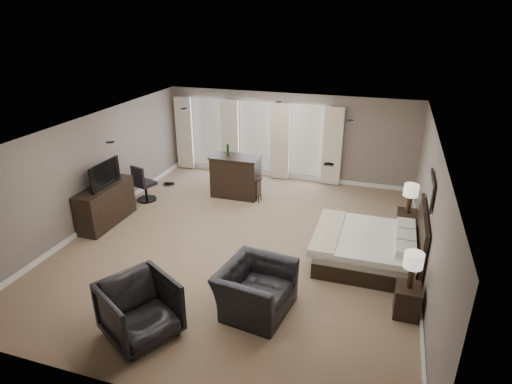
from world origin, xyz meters
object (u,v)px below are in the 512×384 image
(bed, at_px, (363,234))
(bar_stool_right, at_px, (256,189))
(lamp_far, at_px, (410,199))
(dresser, at_px, (106,205))
(desk_chair, at_px, (145,183))
(nightstand_far, at_px, (406,224))
(nightstand_near, at_px, (407,300))
(lamp_near, at_px, (412,270))
(tv, at_px, (102,183))
(armchair_near, at_px, (255,282))
(bar_stool_left, at_px, (219,170))
(bar_counter, at_px, (236,176))
(armchair_far, at_px, (140,307))

(bed, xyz_separation_m, bar_stool_right, (-2.96, 2.23, -0.30))
(lamp_far, xyz_separation_m, dresser, (-6.92, -1.53, -0.44))
(desk_chair, bearing_deg, nightstand_far, -161.62)
(nightstand_far, bearing_deg, nightstand_near, -90.00)
(lamp_near, distance_m, lamp_far, 2.90)
(nightstand_near, height_order, desk_chair, desk_chair)
(lamp_near, bearing_deg, tv, 168.81)
(bar_stool_right, bearing_deg, lamp_far, -11.45)
(armchair_near, bearing_deg, bar_stool_right, 25.85)
(lamp_near, relative_size, bar_stool_left, 0.81)
(lamp_far, distance_m, armchair_near, 4.36)
(dresser, relative_size, bar_counter, 1.25)
(bed, relative_size, armchair_near, 1.59)
(armchair_near, relative_size, desk_chair, 1.24)
(nightstand_far, distance_m, lamp_near, 2.96)
(armchair_near, relative_size, bar_stool_right, 1.83)
(tv, height_order, armchair_far, tv)
(armchair_far, bearing_deg, armchair_near, -23.07)
(lamp_near, height_order, desk_chair, lamp_near)
(nightstand_far, relative_size, bar_counter, 0.44)
(lamp_near, xyz_separation_m, bar_counter, (-4.50, 3.86, -0.29))
(nightstand_far, xyz_separation_m, tv, (-6.92, -1.53, 0.75))
(bed, xyz_separation_m, tv, (-6.03, -0.08, 0.40))
(dresser, bearing_deg, desk_chair, 82.49)
(tv, xyz_separation_m, bar_stool_left, (1.62, 3.24, -0.64))
(bar_stool_right, bearing_deg, bed, -37.00)
(bed, distance_m, dresser, 6.03)
(armchair_near, distance_m, bar_stool_left, 5.97)
(lamp_near, height_order, bar_stool_left, lamp_near)
(armchair_near, height_order, bar_stool_right, armchair_near)
(dresser, xyz_separation_m, bar_stool_right, (3.07, 2.31, -0.14))
(bed, height_order, nightstand_near, bed)
(bar_counter, bearing_deg, bar_stool_right, -15.89)
(armchair_far, xyz_separation_m, bar_counter, (-0.47, 5.68, 0.05))
(lamp_far, bearing_deg, lamp_near, -90.00)
(nightstand_near, distance_m, tv, 7.10)
(bar_stool_right, distance_m, desk_chair, 3.00)
(armchair_near, bearing_deg, nightstand_near, -66.71)
(armchair_near, bearing_deg, lamp_far, -26.52)
(bed, distance_m, lamp_far, 1.72)
(armchair_near, bearing_deg, bar_stool_left, 36.56)
(bar_stool_right, bearing_deg, lamp_near, -43.71)
(bar_stool_right, bearing_deg, bar_stool_left, 147.52)
(dresser, xyz_separation_m, desk_chair, (0.19, 1.47, 0.03))
(lamp_far, relative_size, bar_stool_left, 0.84)
(nightstand_far, relative_size, armchair_near, 0.46)
(nightstand_near, height_order, armchair_far, armchair_far)
(bar_stool_left, height_order, desk_chair, desk_chair)
(bar_stool_right, bearing_deg, desk_chair, -163.73)
(nightstand_near, relative_size, desk_chair, 0.53)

